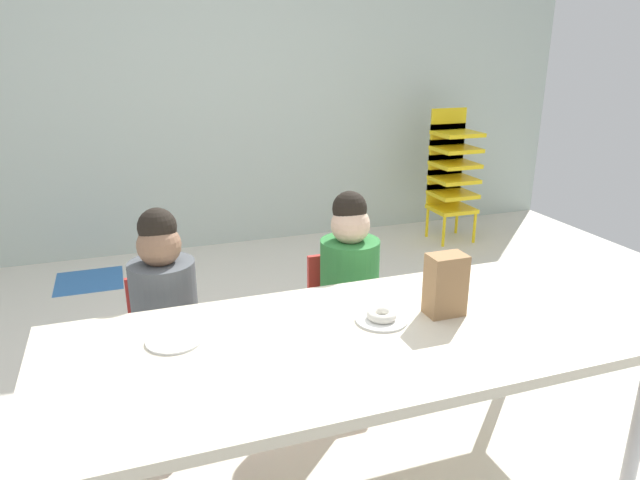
# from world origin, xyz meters

# --- Properties ---
(ground_plane) EXTENTS (6.12, 4.63, 0.02)m
(ground_plane) POSITION_xyz_m (-0.00, 0.00, -0.01)
(ground_plane) COLOR silver
(back_wall) EXTENTS (6.12, 0.10, 2.59)m
(back_wall) POSITION_xyz_m (0.00, 2.32, 1.29)
(back_wall) COLOR #B2C1B7
(back_wall) RESTS_ON ground_plane
(craft_table) EXTENTS (1.99, 0.82, 0.61)m
(craft_table) POSITION_xyz_m (0.03, -0.55, 0.57)
(craft_table) COLOR beige
(craft_table) RESTS_ON ground_plane
(seated_child_near_camera) EXTENTS (0.32, 0.32, 0.92)m
(seated_child_near_camera) POSITION_xyz_m (-0.51, 0.09, 0.55)
(seated_child_near_camera) COLOR red
(seated_child_near_camera) RESTS_ON ground_plane
(seated_child_middle_seat) EXTENTS (0.32, 0.32, 0.92)m
(seated_child_middle_seat) POSITION_xyz_m (0.28, 0.09, 0.55)
(seated_child_middle_seat) COLOR red
(seated_child_middle_seat) RESTS_ON ground_plane
(kid_chair_yellow_stack) EXTENTS (0.32, 0.30, 1.04)m
(kid_chair_yellow_stack) POSITION_xyz_m (1.86, 1.79, 0.58)
(kid_chair_yellow_stack) COLOR yellow
(kid_chair_yellow_stack) RESTS_ON ground_plane
(paper_bag_brown) EXTENTS (0.13, 0.09, 0.22)m
(paper_bag_brown) POSITION_xyz_m (0.40, -0.51, 0.72)
(paper_bag_brown) COLOR #9E754C
(paper_bag_brown) RESTS_ON craft_table
(paper_plate_near_edge) EXTENTS (0.18, 0.18, 0.01)m
(paper_plate_near_edge) POSITION_xyz_m (0.17, -0.49, 0.62)
(paper_plate_near_edge) COLOR white
(paper_plate_near_edge) RESTS_ON craft_table
(paper_plate_center_table) EXTENTS (0.18, 0.18, 0.01)m
(paper_plate_center_table) POSITION_xyz_m (-0.52, -0.40, 0.62)
(paper_plate_center_table) COLOR white
(paper_plate_center_table) RESTS_ON craft_table
(donut_powdered_on_plate) EXTENTS (0.10, 0.10, 0.03)m
(donut_powdered_on_plate) POSITION_xyz_m (0.17, -0.49, 0.64)
(donut_powdered_on_plate) COLOR white
(donut_powdered_on_plate) RESTS_ON craft_table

